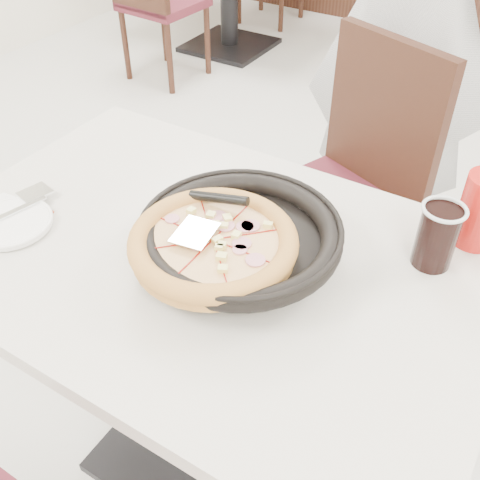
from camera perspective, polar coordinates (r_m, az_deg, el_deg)
The scene contains 12 objects.
floor at distance 1.79m, azimuth 3.63°, elevation -18.18°, with size 7.00×7.00×0.00m, color beige.
main_table at distance 1.45m, azimuth -2.95°, elevation -12.26°, with size 1.20×0.80×0.75m, color beige, non-canonical shape.
chair_far at distance 1.80m, azimuth 9.29°, elevation 3.99°, with size 0.42×0.42×0.95m, color black, non-canonical shape.
trivet at distance 1.11m, azimuth -1.59°, elevation -2.64°, with size 0.12×0.12×0.04m, color black.
pizza_pan at distance 1.13m, azimuth 0.00°, elevation -0.31°, with size 0.33×0.33×0.01m, color black.
pizza at distance 1.09m, azimuth -2.71°, elevation -0.82°, with size 0.32×0.32×0.02m, color #BA7E34.
pizza_server at distance 1.08m, azimuth -4.61°, elevation 0.77°, with size 0.07×0.09×0.00m, color silver.
napkin at distance 1.36m, azimuth -22.78°, elevation 2.08°, with size 0.15×0.15×0.00m, color silver.
side_plate at distance 1.33m, azimuth -22.27°, elevation 1.56°, with size 0.18×0.18×0.01m, color white.
fork at distance 1.35m, azimuth -22.00°, elevation 2.69°, with size 0.01×0.16×0.00m, color silver.
cola_glass at distance 1.17m, azimuth 19.34°, elevation 0.23°, with size 0.08×0.08×0.13m, color black.
diner_person at distance 2.02m, azimuth 17.08°, elevation 21.53°, with size 0.68×0.45×1.87m, color silver.
Camera 1 is at (0.40, -0.86, 1.52)m, focal length 42.00 mm.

